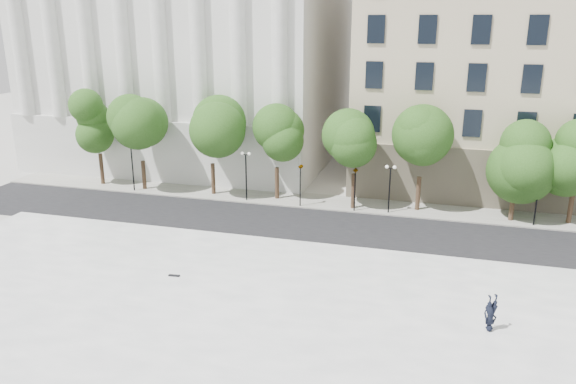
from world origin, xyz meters
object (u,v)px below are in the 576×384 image
traffic_light_west (300,165)px  person_lying (489,326)px  traffic_light_east (356,168)px  skateboard (174,275)px

traffic_light_west → person_lying: bearing=-50.9°
traffic_light_east → skateboard: 18.03m
traffic_light_east → skateboard: traffic_light_east is taller
traffic_light_east → person_lying: size_ratio=2.20×
person_lying → skateboard: person_lying is taller
traffic_light_west → skateboard: 16.43m
traffic_light_west → person_lying: (13.93, -17.12, -2.95)m
traffic_light_west → skateboard: traffic_light_west is taller
traffic_light_east → person_lying: (9.37, -17.12, -3.01)m
traffic_light_east → skateboard: bearing=-117.9°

